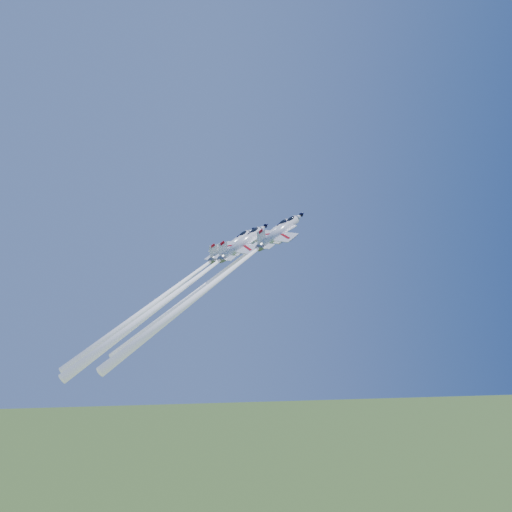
{
  "coord_description": "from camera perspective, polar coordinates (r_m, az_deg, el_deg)",
  "views": [
    {
      "loc": [
        -17.82,
        -113.75,
        72.81
      ],
      "look_at": [
        0.0,
        0.0,
        81.9
      ],
      "focal_mm": 40.0,
      "sensor_mm": 36.0,
      "label": 1
    }
  ],
  "objects": [
    {
      "name": "jet_lead",
      "position": [
        108.79,
        -3.49,
        -1.75
      ],
      "size": [
        30.81,
        24.59,
        33.8
      ],
      "rotation": [
        0.58,
        0.16,
        -0.89
      ],
      "color": "white"
    },
    {
      "name": "jet_slot",
      "position": [
        102.39,
        -7.04,
        -2.98
      ],
      "size": [
        30.64,
        24.45,
        33.59
      ],
      "rotation": [
        0.58,
        0.16,
        -0.89
      ],
      "color": "white"
    },
    {
      "name": "jet_right",
      "position": [
        101.75,
        -3.33,
        -2.01
      ],
      "size": [
        31.89,
        25.5,
        35.14
      ],
      "rotation": [
        0.58,
        0.16,
        -0.89
      ],
      "color": "white"
    },
    {
      "name": "jet_left",
      "position": [
        110.32,
        -7.84,
        -2.98
      ],
      "size": [
        30.73,
        24.54,
        33.76
      ],
      "rotation": [
        0.58,
        0.16,
        -0.89
      ],
      "color": "white"
    }
  ]
}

